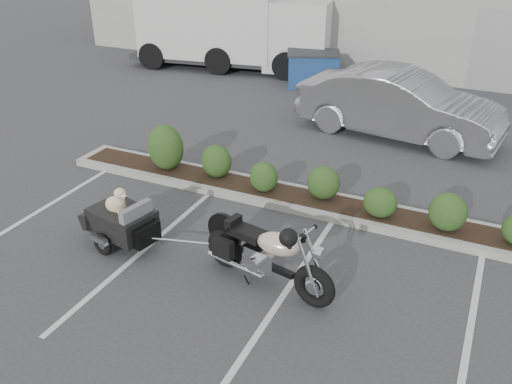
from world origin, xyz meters
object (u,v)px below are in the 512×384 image
at_px(motorcycle, 266,255).
at_px(dumpster, 313,69).
at_px(sedan, 399,104).
at_px(delivery_truck, 233,21).
at_px(pet_trailer, 122,220).

bearing_deg(motorcycle, dumpster, 117.78).
xyz_separation_m(motorcycle, dumpster, (-3.05, 10.71, 0.02)).
bearing_deg(sedan, delivery_truck, 65.57).
bearing_deg(motorcycle, pet_trailer, -168.69).
bearing_deg(pet_trailer, motorcycle, 11.31).
xyz_separation_m(pet_trailer, dumpster, (-0.27, 10.68, 0.09)).
distance_m(motorcycle, pet_trailer, 2.78).
xyz_separation_m(motorcycle, pet_trailer, (-2.78, 0.03, -0.07)).
height_order(sedan, delivery_truck, delivery_truck).
bearing_deg(dumpster, sedan, -65.59).
height_order(motorcycle, pet_trailer, motorcycle).
distance_m(motorcycle, sedan, 7.34).
relative_size(motorcycle, pet_trailer, 1.23).
distance_m(dumpster, delivery_truck, 3.90).
bearing_deg(pet_trailer, sedan, 77.67).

